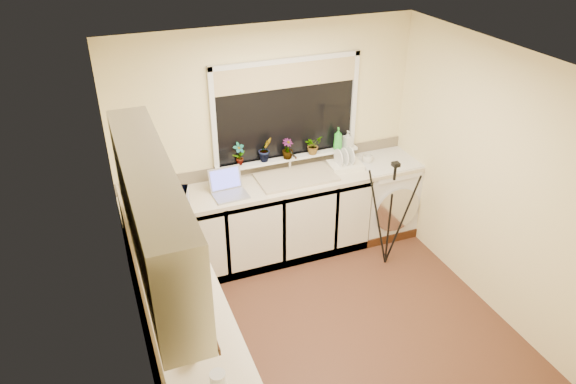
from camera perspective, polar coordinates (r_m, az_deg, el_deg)
The scene contains 34 objects.
floor at distance 5.18m, azimuth 3.86°, elevation -13.70°, with size 3.20×3.20×0.00m, color #512D20.
ceiling at distance 3.93m, azimuth 5.09°, elevation 13.29°, with size 3.20×3.20×0.00m, color white.
wall_back at distance 5.65m, azimuth -2.14°, elevation 5.38°, with size 3.20×3.20×0.00m, color beige.
wall_front at distance 3.43m, azimuth 15.50°, elevation -14.40°, with size 3.20×3.20×0.00m, color beige.
wall_left at distance 4.09m, azimuth -16.42°, elevation -6.33°, with size 3.00×3.00×0.00m, color beige.
wall_right at distance 5.25m, azimuth 20.38°, elevation 1.40°, with size 3.00×3.00×0.00m, color beige.
base_cabinet_back at distance 5.70m, azimuth -4.06°, elevation -3.60°, with size 2.55×0.60×0.86m, color silver.
base_cabinet_left at distance 4.39m, azimuth -10.40°, elevation -16.20°, with size 0.54×2.40×0.86m, color silver.
worktop_back at distance 5.55m, azimuth -1.03°, elevation 0.95°, with size 3.20×0.60×0.04m, color beige.
worktop_left at distance 4.09m, azimuth -10.97°, elevation -11.79°, with size 0.60×2.40×0.04m, color beige.
upper_cabinet at distance 3.41m, azimuth -14.21°, elevation -2.18°, with size 0.28×1.90×0.70m, color silver.
splashback_left at distance 3.91m, azimuth -15.49°, elevation -9.92°, with size 0.02×2.40×0.45m, color beige.
splashback_back at distance 5.75m, azimuth -2.05°, elevation 3.01°, with size 3.20×0.02×0.14m, color beige.
window_glass at distance 5.58m, azimuth -0.19°, elevation 8.67°, with size 1.50×0.02×1.00m, color black.
window_blind at distance 5.43m, azimuth -0.10°, elevation 12.28°, with size 1.50×0.02×0.25m, color tan.
windowsill at distance 5.74m, azimuth 0.02°, elevation 3.68°, with size 1.60×0.14×0.03m, color white.
sink at distance 5.60m, azimuth 0.88°, elevation 1.60°, with size 0.82×0.46×0.03m, color tan.
faucet at distance 5.70m, azimuth 0.20°, elevation 3.34°, with size 0.03×0.03×0.24m, color silver.
washing_machine at distance 6.29m, azimuth 9.99°, elevation -0.26°, with size 0.65×0.62×0.91m, color silver.
laptop at distance 5.33m, azimuth -6.40°, elevation 0.47°, with size 0.35×0.34×0.24m.
kettle at distance 4.26m, azimuth -11.08°, elevation -7.54°, with size 0.17×0.17×0.22m, color white.
dish_rack at distance 5.85m, azimuth 6.12°, elevation 2.85°, with size 0.35×0.27×0.05m, color white.
tripod at distance 5.64m, azimuth 10.83°, elevation -2.42°, with size 0.60×0.60×1.21m, color black, non-canonical shape.
glass_jug at distance 3.43m, azimuth -7.46°, elevation -19.42°, with size 0.10×0.10×0.14m, color white.
steel_jar at distance 4.00m, azimuth -11.52°, elevation -11.60°, with size 0.07×0.07×0.10m, color white.
microwave at distance 4.74m, azimuth -13.18°, elevation -2.78°, with size 0.60×0.41×0.33m, color white.
plant_a at distance 5.52m, azimuth -5.22°, elevation 4.04°, with size 0.13×0.09×0.25m, color #999999.
plant_b at distance 5.58m, azimuth -2.43°, elevation 4.56°, with size 0.15×0.12×0.26m, color #999999.
plant_c at distance 5.65m, azimuth -0.06°, elevation 4.61°, with size 0.12×0.12×0.22m, color #999999.
plant_d at distance 5.76m, azimuth 2.68°, elevation 5.03°, with size 0.18×0.16×0.20m, color #999999.
soap_bottle_green at distance 5.86m, azimuth 5.35°, elevation 5.66°, with size 0.10×0.10×0.25m, color green.
soap_bottle_clear at distance 5.93m, azimuth 6.37°, elevation 5.61°, with size 0.09×0.09×0.20m, color #999999.
cup_back at distance 5.97m, azimuth 8.45°, elevation 3.49°, with size 0.12×0.12×0.09m, color silver.
cup_left at distance 3.63m, azimuth -10.10°, elevation -16.58°, with size 0.11×0.11×0.10m, color beige.
Camera 1 is at (-1.69, -3.37, 3.55)m, focal length 33.40 mm.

